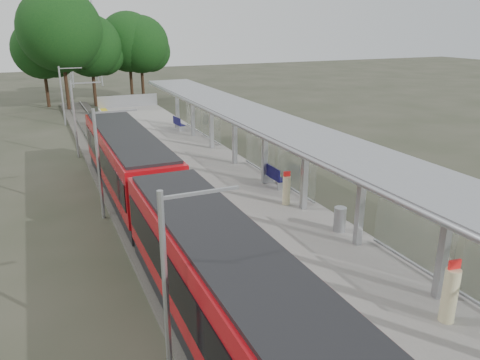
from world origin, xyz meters
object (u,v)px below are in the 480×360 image
Objects in this scene: bench_far at (178,123)px; litter_bin at (340,219)px; info_pillar_near at (450,295)px; info_pillar_far at (286,190)px; bench_mid at (274,176)px; train at (162,205)px.

bench_far is 21.14m from litter_bin.
info_pillar_near is 9.83m from info_pillar_far.
info_pillar_near is at bearing -93.96° from bench_mid.
bench_mid is at bearing 88.83° from litter_bin.
info_pillar_near reaches higher than litter_bin.
info_pillar_near is (-0.90, -12.31, 0.26)m from bench_mid.
info_pillar_far reaches higher than litter_bin.
info_pillar_far is (-0.65, -2.48, 0.12)m from bench_mid.
info_pillar_near is at bearing -95.53° from bench_far.
bench_mid reaches higher than litter_bin.
bench_far is at bearing 71.43° from train.
bench_far and litter_bin have the same top height.
bench_far is (6.06, 18.04, -0.51)m from train.
bench_mid is (6.70, 2.89, -0.47)m from train.
info_pillar_far is at bearing -95.05° from bench_far.
litter_bin is at bearing 90.00° from info_pillar_near.
train reaches higher than info_pillar_near.
bench_mid is 1.05× the size of bench_far.
train is 7.29m from litter_bin.
info_pillar_far is (0.24, 9.83, -0.14)m from info_pillar_near.
info_pillar_near is 1.89× the size of litter_bin.
info_pillar_far is at bearing 95.57° from info_pillar_near.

